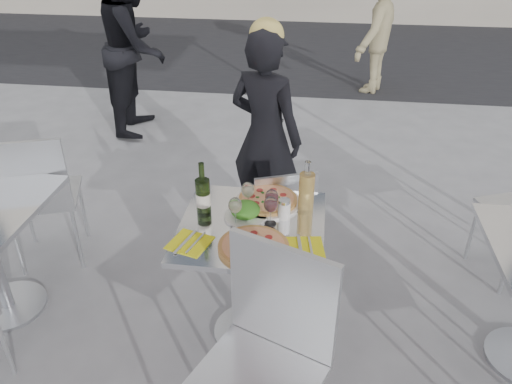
# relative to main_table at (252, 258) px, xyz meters

# --- Properties ---
(ground) EXTENTS (80.00, 80.00, 0.00)m
(ground) POSITION_rel_main_table_xyz_m (0.00, 0.00, -0.54)
(ground) COLOR slate
(street_asphalt) EXTENTS (24.00, 5.00, 0.00)m
(street_asphalt) POSITION_rel_main_table_xyz_m (0.00, 6.50, -0.54)
(street_asphalt) COLOR black
(street_asphalt) RESTS_ON ground
(main_table) EXTENTS (0.72, 0.72, 0.75)m
(main_table) POSITION_rel_main_table_xyz_m (0.00, 0.00, 0.00)
(main_table) COLOR #B7BABF
(main_table) RESTS_ON ground
(chair_far) EXTENTS (0.49, 0.49, 0.82)m
(chair_far) POSITION_rel_main_table_xyz_m (0.10, 0.50, -0.05)
(chair_far) COLOR silver
(chair_far) RESTS_ON ground
(chair_near) EXTENTS (0.62, 0.63, 1.03)m
(chair_near) POSITION_rel_main_table_xyz_m (0.15, -0.66, 0.07)
(chair_near) COLOR silver
(chair_near) RESTS_ON ground
(side_chair_lfar) EXTENTS (0.56, 0.57, 0.96)m
(side_chair_lfar) POSITION_rel_main_table_xyz_m (-1.42, 0.45, 0.03)
(side_chair_lfar) COLOR silver
(side_chair_lfar) RESTS_ON ground
(woman_diner) EXTENTS (0.64, 0.55, 1.49)m
(woman_diner) POSITION_rel_main_table_xyz_m (-0.06, 1.08, 0.20)
(woman_diner) COLOR black
(woman_diner) RESTS_ON ground
(pedestrian_a) EXTENTS (0.73, 0.90, 1.76)m
(pedestrian_a) POSITION_rel_main_table_xyz_m (-1.60, 2.81, 0.34)
(pedestrian_a) COLOR black
(pedestrian_a) RESTS_ON ground
(pedestrian_b) EXTENTS (0.91, 1.15, 1.56)m
(pedestrian_b) POSITION_rel_main_table_xyz_m (0.90, 4.39, 0.24)
(pedestrian_b) COLOR #8D815B
(pedestrian_b) RESTS_ON ground
(pizza_near) EXTENTS (0.33, 0.33, 0.02)m
(pizza_near) POSITION_rel_main_table_xyz_m (0.03, -0.19, 0.22)
(pizza_near) COLOR #B98D48
(pizza_near) RESTS_ON main_table
(pizza_far) EXTENTS (0.35, 0.35, 0.03)m
(pizza_far) POSITION_rel_main_table_xyz_m (0.06, 0.21, 0.23)
(pizza_far) COLOR white
(pizza_far) RESTS_ON main_table
(salad_plate) EXTENTS (0.22, 0.22, 0.09)m
(salad_plate) POSITION_rel_main_table_xyz_m (-0.04, 0.06, 0.25)
(salad_plate) COLOR white
(salad_plate) RESTS_ON main_table
(wine_bottle) EXTENTS (0.07, 0.07, 0.29)m
(wine_bottle) POSITION_rel_main_table_xyz_m (-0.26, 0.06, 0.32)
(wine_bottle) COLOR #30481B
(wine_bottle) RESTS_ON main_table
(carafe) EXTENTS (0.08, 0.08, 0.29)m
(carafe) POSITION_rel_main_table_xyz_m (0.26, 0.15, 0.33)
(carafe) COLOR #E1BB60
(carafe) RESTS_ON main_table
(sugar_shaker) EXTENTS (0.06, 0.06, 0.11)m
(sugar_shaker) POSITION_rel_main_table_xyz_m (0.15, 0.08, 0.26)
(sugar_shaker) COLOR white
(sugar_shaker) RESTS_ON main_table
(wineglass_white_a) EXTENTS (0.07, 0.07, 0.16)m
(wineglass_white_a) POSITION_rel_main_table_xyz_m (-0.08, -0.02, 0.32)
(wineglass_white_a) COLOR white
(wineglass_white_a) RESTS_ON main_table
(wineglass_white_b) EXTENTS (0.07, 0.07, 0.16)m
(wineglass_white_b) POSITION_rel_main_table_xyz_m (-0.04, 0.14, 0.32)
(wineglass_white_b) COLOR white
(wineglass_white_b) RESTS_ON main_table
(wineglass_red_a) EXTENTS (0.07, 0.07, 0.16)m
(wineglass_red_a) POSITION_rel_main_table_xyz_m (0.09, 0.02, 0.32)
(wineglass_red_a) COLOR white
(wineglass_red_a) RESTS_ON main_table
(wineglass_red_b) EXTENTS (0.07, 0.07, 0.16)m
(wineglass_red_b) POSITION_rel_main_table_xyz_m (0.09, 0.09, 0.32)
(wineglass_red_b) COLOR white
(wineglass_red_b) RESTS_ON main_table
(napkin_left) EXTENTS (0.22, 0.22, 0.01)m
(napkin_left) POSITION_rel_main_table_xyz_m (-0.27, -0.20, 0.21)
(napkin_left) COLOR yellow
(napkin_left) RESTS_ON main_table
(napkin_right) EXTENTS (0.21, 0.21, 0.01)m
(napkin_right) POSITION_rel_main_table_xyz_m (0.27, -0.16, 0.21)
(napkin_right) COLOR yellow
(napkin_right) RESTS_ON main_table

